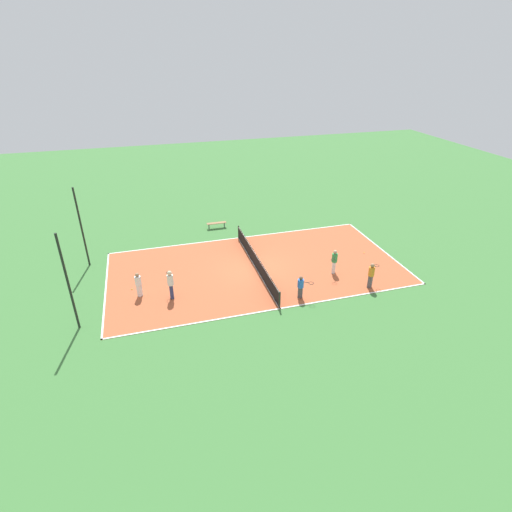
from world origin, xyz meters
name	(u,v)px	position (x,y,z in m)	size (l,w,h in m)	color
ground_plane	(256,268)	(0.00, 0.00, 0.00)	(80.00, 80.00, 0.00)	#3D7538
court_surface	(256,268)	(0.00, 0.00, 0.01)	(9.82, 19.14, 0.02)	#B75633
tennis_net	(256,261)	(0.00, 0.00, 0.55)	(9.62, 0.10, 1.04)	black
bench	(217,223)	(7.22, 1.23, 0.39)	(0.36, 1.57, 0.45)	olive
player_far_white	(170,282)	(-2.10, 5.72, 1.09)	(0.94, 0.37, 1.83)	navy
player_center_orange	(371,274)	(-4.25, -6.00, 0.97)	(0.76, 0.97, 1.65)	#4C4C51
player_far_green	(334,260)	(-2.05, -4.64, 0.96)	(0.95, 0.82, 1.64)	white
player_near_blue	(301,286)	(-4.14, -1.50, 0.83)	(0.79, 0.96, 1.44)	#4C4C51
player_near_white	(138,283)	(-1.34, 7.51, 0.90)	(0.51, 0.51, 1.55)	white
tennis_ball_near_net	(364,253)	(-0.13, -7.98, 0.06)	(0.07, 0.07, 0.07)	#CCE033
tennis_ball_right_alley	(132,289)	(-0.51, 7.98, 0.06)	(0.07, 0.07, 0.07)	#CCE033
fence_post_back_left	(68,283)	(-3.52, 10.69, 2.72)	(0.12, 0.12, 5.45)	black
fence_post_back_right	(82,228)	(3.52, 10.69, 2.72)	(0.12, 0.12, 5.45)	black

